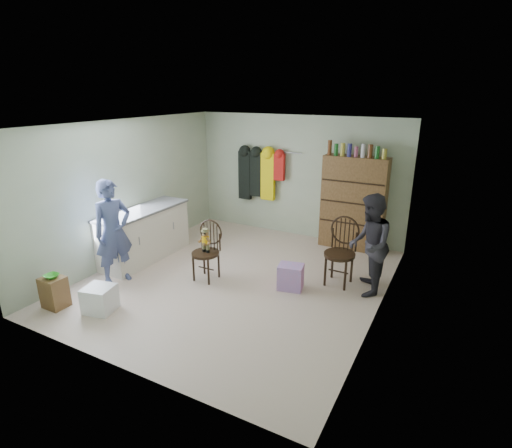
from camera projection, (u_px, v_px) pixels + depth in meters
The scene contains 13 objects.
ground_plane at pixel (237, 280), 6.57m from camera, with size 5.00×5.00×0.00m, color beige.
room_walls at pixel (252, 180), 6.50m from camera, with size 5.00×5.00×5.00m.
counter at pixel (145, 234), 7.28m from camera, with size 0.64×1.86×0.94m.
stool at pixel (54, 292), 5.69m from camera, with size 0.32×0.27×0.46m, color brown.
bowl at pixel (51, 276), 5.61m from camera, with size 0.20×0.20×0.05m, color green.
plastic_tub at pixel (100, 299), 5.60m from camera, with size 0.39×0.37×0.37m, color white.
chair_front at pixel (207, 246), 6.45m from camera, with size 0.44×0.44×0.98m.
chair_far at pixel (341, 249), 6.30m from camera, with size 0.50×0.50×1.09m.
striped_bag at pixel (291, 277), 6.22m from camera, with size 0.38×0.29×0.40m, color pink.
person_left at pixel (113, 232), 6.28m from camera, with size 0.62×0.40×1.69m, color #45507F.
person_right at pixel (369, 245), 5.94m from camera, with size 0.75×0.59×1.55m, color #2D2B33.
dresser at pixel (353, 203), 7.64m from camera, with size 1.20×0.39×2.08m.
coat_rack at pixel (259, 174), 8.52m from camera, with size 1.42×0.12×1.09m.
Camera 1 is at (3.06, -5.08, 2.98)m, focal length 28.00 mm.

